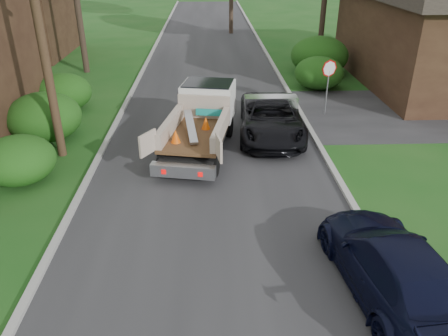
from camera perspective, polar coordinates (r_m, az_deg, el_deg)
name	(u,v)px	position (r m, az deg, el deg)	size (l,w,h in m)	color
ground	(215,230)	(11.91, -1.24, -8.12)	(120.00, 120.00, 0.00)	#174B15
road	(211,108)	(20.90, -1.75, 7.83)	(8.00, 90.00, 0.02)	#28282B
curb_left	(124,108)	(21.26, -12.97, 7.65)	(0.20, 90.00, 0.12)	#9E9E99
curb_right	(297,106)	(21.30, 9.46, 8.01)	(0.20, 90.00, 0.12)	#9E9E99
stop_sign	(329,76)	(20.13, 13.50, 11.65)	(0.71, 0.32, 2.48)	slate
utility_pole	(36,6)	(15.77, -23.37, 18.84)	(2.42, 1.25, 10.00)	#382619
house_left_far	(9,9)	(34.66, -26.25, 18.09)	(7.56, 7.56, 6.00)	#331F15
hedge_left_a	(18,160)	(15.38, -25.27, 0.94)	(2.34, 2.34, 1.53)	#14430F
hedge_left_b	(44,117)	(18.43, -22.44, 6.18)	(2.86, 2.86, 1.87)	#14430F
hedge_left_c	(63,92)	(21.69, -20.29, 9.25)	(2.60, 2.60, 1.70)	#14430F
hedge_right_a	(319,73)	(24.25, 12.30, 12.04)	(2.60, 2.60, 1.70)	#14430F
hedge_right_b	(319,55)	(27.19, 12.35, 14.17)	(3.38, 3.38, 2.21)	#14430F
flatbed_truck	(203,115)	(16.72, -2.70, 6.99)	(3.30, 5.88, 2.11)	black
black_pickup	(271,118)	(17.62, 6.22, 6.53)	(2.46, 5.34, 1.48)	black
navy_suv	(393,266)	(10.26, 21.22, -11.89)	(2.00, 4.91, 1.43)	black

